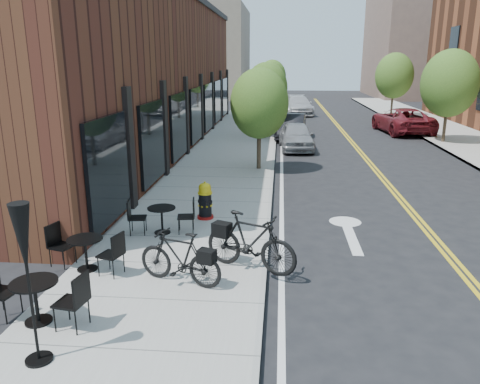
{
  "coord_description": "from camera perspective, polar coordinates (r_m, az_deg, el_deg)",
  "views": [
    {
      "loc": [
        0.2,
        -8.77,
        4.18
      ],
      "look_at": [
        -0.76,
        2.44,
        1.0
      ],
      "focal_mm": 35.0,
      "sensor_mm": 36.0,
      "label": 1
    }
  ],
  "objects": [
    {
      "name": "tree_far_c",
      "position": [
        37.73,
        18.29,
        13.31
      ],
      "size": [
        2.8,
        2.8,
        4.62
      ],
      "color": "#382B1E",
      "rests_on": "sidewalk_far"
    },
    {
      "name": "bistro_set_a",
      "position": [
        9.85,
        -18.31,
        -6.65
      ],
      "size": [
        1.65,
        0.86,
        0.87
      ],
      "rotation": [
        0.0,
        0.0,
        -0.29
      ],
      "color": "black",
      "rests_on": "sidewalk_near"
    },
    {
      "name": "tree_near_d",
      "position": [
        41.8,
        3.94,
        13.84
      ],
      "size": [
        2.4,
        2.4,
        4.11
      ],
      "color": "#382B1E",
      "rests_on": "sidewalk_near"
    },
    {
      "name": "sidewalk_near",
      "position": [
        19.34,
        -1.73,
        3.48
      ],
      "size": [
        4.0,
        70.0,
        0.12
      ],
      "primitive_type": "cube",
      "color": "#9E9B93",
      "rests_on": "ground"
    },
    {
      "name": "tree_near_b",
      "position": [
        25.82,
        3.21,
        12.51
      ],
      "size": [
        2.3,
        2.3,
        3.98
      ],
      "color": "#382B1E",
      "rests_on": "sidewalk_near"
    },
    {
      "name": "building_near",
      "position": [
        23.74,
        -11.82,
        13.82
      ],
      "size": [
        5.0,
        28.0,
        7.0
      ],
      "primitive_type": "cube",
      "color": "#421D15",
      "rests_on": "ground"
    },
    {
      "name": "ground",
      "position": [
        9.71,
        3.3,
        -9.73
      ],
      "size": [
        120.0,
        120.0,
        0.0
      ],
      "primitive_type": "plane",
      "color": "black",
      "rests_on": "ground"
    },
    {
      "name": "bg_building_right",
      "position": [
        60.88,
        20.86,
        16.52
      ],
      "size": [
        10.0,
        16.0,
        12.0
      ],
      "primitive_type": "cube",
      "color": "brown",
      "rests_on": "ground"
    },
    {
      "name": "parked_car_c",
      "position": [
        38.04,
        7.06,
        10.47
      ],
      "size": [
        2.58,
        5.23,
        1.46
      ],
      "primitive_type": "imported",
      "rotation": [
        0.0,
        0.0,
        0.11
      ],
      "color": "#B3B4B8",
      "rests_on": "ground"
    },
    {
      "name": "bicycle_left",
      "position": [
        8.86,
        -7.36,
        -7.92
      ],
      "size": [
        1.79,
        1.02,
        1.04
      ],
      "primitive_type": "imported",
      "rotation": [
        0.0,
        0.0,
        -1.9
      ],
      "color": "black",
      "rests_on": "sidewalk_near"
    },
    {
      "name": "bistro_set_b",
      "position": [
        8.24,
        -23.67,
        -11.52
      ],
      "size": [
        1.74,
        0.85,
        0.92
      ],
      "rotation": [
        0.0,
        0.0,
        -0.16
      ],
      "color": "black",
      "rests_on": "sidewalk_near"
    },
    {
      "name": "bicycle_right",
      "position": [
        9.29,
        1.29,
        -6.1
      ],
      "size": [
        2.05,
        1.32,
        1.2
      ],
      "primitive_type": "imported",
      "rotation": [
        0.0,
        0.0,
        1.16
      ],
      "color": "black",
      "rests_on": "sidewalk_near"
    },
    {
      "name": "bistro_set_c",
      "position": [
        11.46,
        -9.51,
        -2.94
      ],
      "size": [
        1.6,
        0.77,
        0.84
      ],
      "rotation": [
        0.0,
        0.0,
        0.16
      ],
      "color": "black",
      "rests_on": "sidewalk_near"
    },
    {
      "name": "bg_building_left",
      "position": [
        57.36,
        -3.44,
        16.58
      ],
      "size": [
        8.0,
        14.0,
        10.0
      ],
      "primitive_type": "cube",
      "color": "#726656",
      "rests_on": "ground"
    },
    {
      "name": "fire_hydrant",
      "position": [
        12.38,
        -4.28,
        -1.09
      ],
      "size": [
        0.56,
        0.56,
        1.0
      ],
      "rotation": [
        0.0,
        0.0,
        -0.35
      ],
      "color": "maroon",
      "rests_on": "sidewalk_near"
    },
    {
      "name": "tree_near_c",
      "position": [
        33.82,
        3.66,
        12.95
      ],
      "size": [
        2.1,
        2.1,
        3.67
      ],
      "color": "#382B1E",
      "rests_on": "sidewalk_near"
    },
    {
      "name": "parked_car_b",
      "position": [
        26.12,
        6.25,
        7.95
      ],
      "size": [
        1.81,
        4.14,
        1.32
      ],
      "primitive_type": "imported",
      "rotation": [
        0.0,
        0.0,
        -0.1
      ],
      "color": "black",
      "rests_on": "ground"
    },
    {
      "name": "tree_near_a",
      "position": [
        17.85,
        2.37,
        10.71
      ],
      "size": [
        2.2,
        2.2,
        3.81
      ],
      "color": "#382B1E",
      "rests_on": "sidewalk_near"
    },
    {
      "name": "patio_umbrella",
      "position": [
        6.77,
        -24.79,
        -6.54
      ],
      "size": [
        0.37,
        0.37,
        2.31
      ],
      "color": "black",
      "rests_on": "sidewalk_near"
    },
    {
      "name": "tree_far_b",
      "position": [
        26.17,
        24.2,
        11.98
      ],
      "size": [
        2.8,
        2.8,
        4.62
      ],
      "color": "#382B1E",
      "rests_on": "sidewalk_far"
    },
    {
      "name": "parked_car_a",
      "position": [
        22.87,
        6.86,
        6.78
      ],
      "size": [
        1.76,
        3.88,
        1.29
      ],
      "primitive_type": "imported",
      "rotation": [
        0.0,
        0.0,
        0.06
      ],
      "color": "gray",
      "rests_on": "ground"
    },
    {
      "name": "parked_car_far",
      "position": [
        29.63,
        19.15,
        8.26
      ],
      "size": [
        3.02,
        5.56,
        1.48
      ],
      "primitive_type": "imported",
      "rotation": [
        0.0,
        0.0,
        3.25
      ],
      "color": "maroon",
      "rests_on": "ground"
    }
  ]
}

